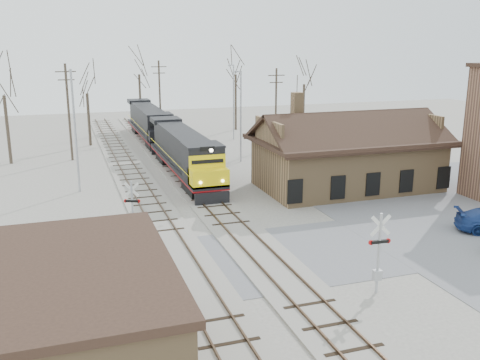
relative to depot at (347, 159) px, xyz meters
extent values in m
plane|color=#A7A297|center=(-11.99, -12.00, -2.41)|extent=(140.00, 140.00, 0.00)
cube|color=slate|center=(-11.99, -12.00, -2.39)|extent=(60.00, 9.00, 0.03)
cube|color=slate|center=(6.01, -8.00, -2.39)|extent=(22.00, 26.00, 0.03)
cube|color=#A7A297|center=(-11.99, 3.00, -2.35)|extent=(3.40, 90.00, 0.12)
cube|color=#473323|center=(-12.71, 3.00, -2.24)|extent=(0.08, 90.00, 0.14)
cube|color=#473323|center=(-11.27, 3.00, -2.24)|extent=(0.08, 90.00, 0.14)
cube|color=#A7A297|center=(-16.49, 3.00, -2.35)|extent=(3.40, 90.00, 0.12)
cube|color=#473323|center=(-17.21, 3.00, -2.24)|extent=(0.08, 90.00, 0.14)
cube|color=#473323|center=(-15.77, 3.00, -2.24)|extent=(0.08, 90.00, 0.14)
cube|color=#96744D|center=(0.01, 0.00, -0.41)|extent=(14.00, 8.00, 4.00)
cube|color=black|center=(0.01, 0.00, 1.69)|extent=(15.20, 9.20, 0.30)
cube|color=black|center=(0.01, -2.30, 2.69)|extent=(15.00, 4.71, 2.66)
cube|color=black|center=(0.01, 2.30, 2.69)|extent=(15.00, 4.71, 2.66)
cube|color=#96744D|center=(-3.99, 1.50, 4.39)|extent=(0.80, 0.80, 2.20)
cube|color=black|center=(-11.99, 2.08, -1.89)|extent=(2.37, 3.79, 0.95)
cube|color=black|center=(-11.99, 14.40, -1.89)|extent=(2.37, 3.79, 0.95)
cube|color=black|center=(-11.99, 8.24, -1.13)|extent=(2.84, 18.95, 0.33)
cube|color=maroon|center=(-11.99, 8.24, -1.34)|extent=(2.86, 18.95, 0.11)
cube|color=black|center=(-11.99, 9.42, 0.34)|extent=(2.46, 13.74, 2.65)
cube|color=black|center=(-11.99, 1.23, 0.34)|extent=(2.84, 2.65, 2.65)
cube|color=yellow|center=(-11.99, -0.38, -0.46)|extent=(2.84, 1.71, 1.33)
cube|color=black|center=(-11.99, -1.34, -1.89)|extent=(2.65, 0.25, 0.95)
cylinder|color=#FFF2CC|center=(-11.99, -1.26, 1.76)|extent=(0.27, 0.10, 0.27)
cube|color=black|center=(-11.99, 21.53, -1.89)|extent=(2.37, 3.79, 0.95)
cube|color=black|center=(-11.99, 33.85, -1.89)|extent=(2.37, 3.79, 0.95)
cube|color=black|center=(-11.99, 27.69, -1.13)|extent=(2.84, 18.95, 0.33)
cube|color=maroon|center=(-11.99, 27.69, -1.34)|extent=(2.86, 18.95, 0.11)
cube|color=black|center=(-11.99, 28.88, 0.34)|extent=(2.46, 13.74, 2.65)
cube|color=black|center=(-11.99, 20.68, 0.34)|extent=(2.84, 2.65, 2.65)
cube|color=black|center=(-11.99, 19.07, -0.46)|extent=(2.84, 1.71, 1.33)
cube|color=black|center=(-11.99, 18.12, -1.89)|extent=(2.65, 0.25, 0.95)
cylinder|color=#A5A8AD|center=(-8.30, -17.72, -0.39)|extent=(0.14, 0.14, 4.03)
cube|color=silver|center=(-8.30, -17.72, 1.02)|extent=(1.06, 0.10, 1.05)
cube|color=silver|center=(-8.30, -17.72, 1.02)|extent=(1.06, 0.10, 1.05)
cube|color=black|center=(-8.30, -17.72, 0.21)|extent=(0.91, 0.20, 0.15)
cylinder|color=#B20C0C|center=(-8.75, -17.70, 0.21)|extent=(0.25, 0.09, 0.24)
cylinder|color=#B20C0C|center=(-7.84, -17.75, 0.21)|extent=(0.25, 0.09, 0.24)
cube|color=#A5A8AD|center=(-8.30, -17.72, -1.50)|extent=(0.40, 0.30, 0.50)
cylinder|color=#A5A8AD|center=(-18.45, -6.27, -0.60)|extent=(0.13, 0.13, 3.61)
cube|color=silver|center=(-18.45, -6.27, 0.66)|extent=(0.89, 0.40, 0.95)
cube|color=silver|center=(-18.45, -6.27, 0.66)|extent=(0.89, 0.40, 0.95)
cube|color=black|center=(-18.45, -6.27, -0.06)|extent=(0.81, 0.45, 0.14)
cylinder|color=#B20C0C|center=(-18.08, -6.43, -0.06)|extent=(0.23, 0.16, 0.22)
cylinder|color=#B20C0C|center=(-18.83, -6.12, -0.06)|extent=(0.23, 0.16, 0.22)
cube|color=#A5A8AD|center=(-18.45, -6.27, -1.59)|extent=(0.36, 0.27, 0.45)
cylinder|color=#A5A8AD|center=(-21.22, 5.72, 2.50)|extent=(0.18, 0.18, 9.82)
cylinder|color=#A5A8AD|center=(-21.22, 6.62, 7.31)|extent=(0.12, 1.80, 0.12)
cube|color=#A5A8AD|center=(-21.22, 7.42, 7.21)|extent=(0.25, 0.50, 0.12)
cylinder|color=#A5A8AD|center=(-5.17, 12.27, 2.15)|extent=(0.18, 0.18, 9.11)
cylinder|color=#A5A8AD|center=(-5.17, 13.17, 6.61)|extent=(0.12, 1.80, 0.12)
cube|color=#A5A8AD|center=(-5.17, 13.97, 6.51)|extent=(0.25, 0.50, 0.12)
cylinder|color=#A5A8AD|center=(-1.80, 25.06, 2.20)|extent=(0.18, 0.18, 9.21)
cylinder|color=#A5A8AD|center=(-1.80, 25.96, 6.70)|extent=(0.12, 1.80, 0.12)
cube|color=#A5A8AD|center=(-1.80, 26.76, 6.60)|extent=(0.25, 0.50, 0.12)
cylinder|color=#382D23|center=(-21.44, 18.56, 2.49)|extent=(0.24, 0.24, 9.79)
cube|color=#382D23|center=(-21.44, 18.56, 6.59)|extent=(2.00, 0.10, 0.10)
cube|color=#382D23|center=(-21.44, 18.56, 5.79)|extent=(1.60, 0.10, 0.10)
cylinder|color=#382D23|center=(-9.75, 31.89, 2.38)|extent=(0.24, 0.24, 9.57)
cube|color=#382D23|center=(-9.75, 31.89, 6.36)|extent=(2.00, 0.10, 0.10)
cube|color=#382D23|center=(-9.75, 31.89, 5.56)|extent=(1.60, 0.10, 0.10)
cylinder|color=#382D23|center=(1.30, 18.82, 2.09)|extent=(0.24, 0.24, 9.00)
cube|color=#382D23|center=(1.30, 18.82, 5.79)|extent=(2.00, 0.10, 0.10)
cube|color=#382D23|center=(1.30, 18.82, 4.99)|extent=(1.60, 0.10, 0.10)
cylinder|color=#382D23|center=(-27.33, 18.84, 0.99)|extent=(0.32, 0.32, 6.79)
cylinder|color=#382D23|center=(-19.16, 26.45, 0.64)|extent=(0.32, 0.32, 6.10)
cylinder|color=#382D23|center=(-11.34, 38.91, 1.33)|extent=(0.32, 0.32, 7.47)
cylinder|color=#382D23|center=(0.82, 32.27, 1.39)|extent=(0.32, 0.32, 7.59)
cylinder|color=#382D23|center=(7.02, 23.57, 0.96)|extent=(0.32, 0.32, 6.74)
camera|label=1|loc=(-22.14, -38.19, 9.36)|focal=40.00mm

